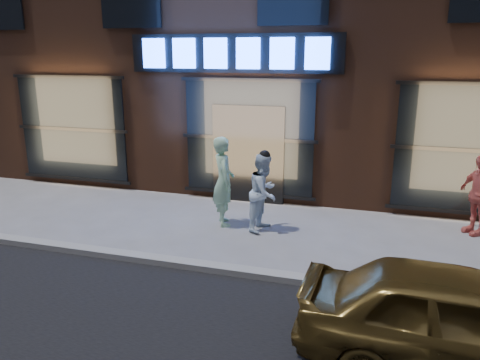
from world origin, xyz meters
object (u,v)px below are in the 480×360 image
Objects in this scene: passerby at (478,195)px; gold_sedan at (461,321)px; man_cap at (264,192)px; man_bowtie at (224,181)px.

passerby is 4.89m from gold_sedan.
man_cap is 0.98× the size of passerby.
man_cap is 0.44× the size of gold_sedan.
passerby is at bearing -64.05° from man_cap.
gold_sedan is (-0.97, -4.79, -0.20)m from passerby.
man_cap is (0.91, -0.07, -0.15)m from man_bowtie.
man_bowtie reaches higher than passerby.
man_bowtie is 5.23m from passerby.
man_bowtie is 1.15× the size of passerby.
passerby reaches higher than gold_sedan.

